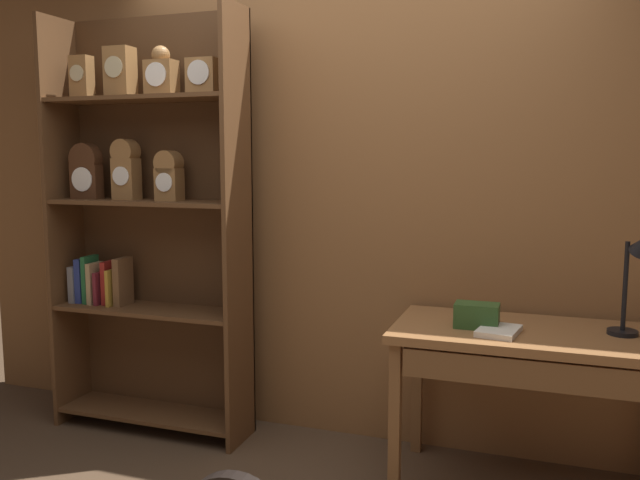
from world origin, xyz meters
TOP-DOWN VIEW (x-y plane):
  - back_wood_panel at (0.00, 1.31)m, footprint 4.80×0.05m
  - bookshelf at (-1.07, 1.03)m, footprint 1.12×0.31m
  - workbench at (0.96, 0.92)m, footprint 1.19×0.62m
  - desk_lamp at (1.38, 0.96)m, footprint 0.19×0.19m
  - toolbox_small at (0.73, 0.90)m, footprint 0.19×0.12m
  - open_repair_manual at (0.83, 0.83)m, footprint 0.19×0.24m

SIDE VIEW (x-z plane):
  - workbench at x=0.96m, z-range 0.28..1.04m
  - open_repair_manual at x=0.83m, z-range 0.76..0.79m
  - toolbox_small at x=0.73m, z-range 0.76..0.87m
  - desk_lamp at x=1.38m, z-range 0.83..1.30m
  - bookshelf at x=-1.07m, z-range 0.05..2.33m
  - back_wood_panel at x=0.00m, z-range 0.00..2.60m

